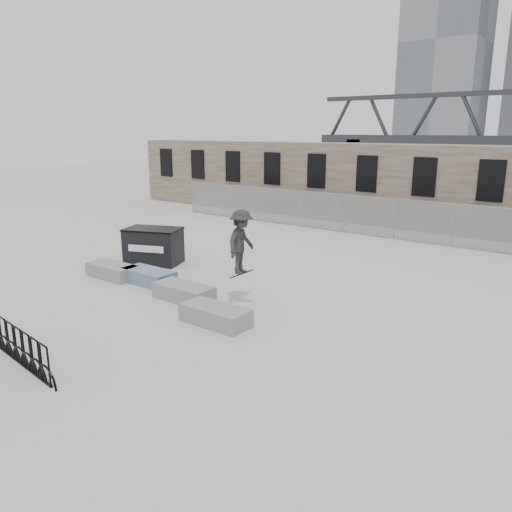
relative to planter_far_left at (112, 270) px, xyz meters
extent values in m
plane|color=#B7B8B2|center=(2.87, 0.07, -0.28)|extent=(120.00, 120.00, 0.00)
cube|color=brown|center=(2.87, 16.32, 1.97)|extent=(36.00, 2.50, 4.50)
cube|color=black|center=(-13.13, 15.05, 2.62)|extent=(1.20, 0.12, 2.00)
cube|color=black|center=(-9.93, 15.05, 2.62)|extent=(1.20, 0.12, 2.00)
cube|color=black|center=(-6.73, 15.05, 2.62)|extent=(1.20, 0.12, 2.00)
cube|color=black|center=(-3.53, 15.05, 2.62)|extent=(1.20, 0.12, 2.00)
cube|color=black|center=(-0.33, 15.05, 2.62)|extent=(1.20, 0.12, 2.00)
cube|color=black|center=(2.87, 15.05, 2.62)|extent=(1.20, 0.12, 2.00)
cube|color=black|center=(6.07, 15.05, 2.62)|extent=(1.20, 0.12, 2.00)
cube|color=black|center=(9.27, 15.05, 2.62)|extent=(1.20, 0.12, 2.00)
cylinder|color=gray|center=(-8.13, 12.57, 0.72)|extent=(0.06, 0.06, 2.00)
cylinder|color=gray|center=(-5.38, 12.57, 0.72)|extent=(0.06, 0.06, 2.00)
cylinder|color=gray|center=(-2.63, 12.57, 0.72)|extent=(0.06, 0.06, 2.00)
cylinder|color=gray|center=(0.12, 12.57, 0.72)|extent=(0.06, 0.06, 2.00)
cylinder|color=gray|center=(2.87, 12.57, 0.72)|extent=(0.06, 0.06, 2.00)
cylinder|color=gray|center=(5.62, 12.57, 0.72)|extent=(0.06, 0.06, 2.00)
cylinder|color=gray|center=(8.37, 12.57, 0.72)|extent=(0.06, 0.06, 2.00)
cube|color=#99999E|center=(2.87, 12.57, 0.72)|extent=(22.00, 0.02, 2.00)
cylinder|color=gray|center=(2.87, 12.57, 1.72)|extent=(22.00, 0.04, 0.04)
cube|color=gray|center=(0.00, 0.00, -0.02)|extent=(2.00, 0.90, 0.51)
cube|color=#2D471E|center=(0.00, 0.00, 0.17)|extent=(1.76, 0.66, 0.10)
cube|color=#2E528A|center=(1.63, 0.32, -0.02)|extent=(2.00, 0.90, 0.51)
cube|color=#2D471E|center=(1.63, 0.32, 0.17)|extent=(1.76, 0.66, 0.10)
cube|color=gray|center=(3.86, -0.19, -0.02)|extent=(2.00, 0.90, 0.51)
cube|color=#2D471E|center=(3.86, -0.19, 0.17)|extent=(1.76, 0.66, 0.10)
cube|color=gray|center=(6.00, -1.09, -0.02)|extent=(2.00, 0.90, 0.51)
cube|color=#2D471E|center=(6.00, -1.09, 0.17)|extent=(1.76, 0.66, 0.10)
cube|color=black|center=(-0.33, 2.31, 0.42)|extent=(2.46, 1.99, 1.39)
cube|color=black|center=(-0.33, 2.31, 1.14)|extent=(2.53, 2.06, 0.06)
cube|color=white|center=(-0.09, 1.69, 0.47)|extent=(1.40, 0.57, 0.27)
cube|color=black|center=(4.08, -5.66, -0.26)|extent=(3.14, 0.41, 0.04)
torus|color=black|center=(3.18, -5.56, 0.17)|extent=(0.89, 0.15, 0.89)
torus|color=black|center=(3.63, -5.61, 0.17)|extent=(0.89, 0.15, 0.89)
torus|color=black|center=(4.08, -5.66, 0.17)|extent=(0.89, 0.15, 0.89)
torus|color=black|center=(4.52, -5.71, 0.17)|extent=(0.89, 0.15, 0.89)
torus|color=black|center=(4.97, -5.76, 0.17)|extent=(0.89, 0.15, 0.89)
torus|color=black|center=(5.42, -5.81, 0.17)|extent=(0.89, 0.15, 0.89)
cube|color=slate|center=(-17.13, 90.07, 20.72)|extent=(14.00, 12.00, 42.00)
cube|color=gray|center=(-17.13, 55.07, 1.72)|extent=(2.00, 3.00, 4.00)
imported|color=#28282A|center=(5.54, 0.65, 1.70)|extent=(0.93, 1.37, 1.96)
cube|color=black|center=(5.54, 0.65, 0.69)|extent=(0.76, 0.30, 0.36)
cylinder|color=beige|center=(5.26, 0.58, 0.64)|extent=(0.06, 0.03, 0.06)
cylinder|color=beige|center=(5.26, 0.72, 0.64)|extent=(0.06, 0.03, 0.06)
cylinder|color=beige|center=(5.82, 0.58, 0.64)|extent=(0.06, 0.03, 0.06)
cylinder|color=beige|center=(5.82, 0.72, 0.64)|extent=(0.06, 0.03, 0.06)
camera|label=1|loc=(14.76, -10.79, 4.97)|focal=35.00mm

